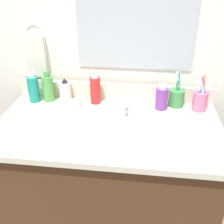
# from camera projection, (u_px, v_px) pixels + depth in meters

# --- Properties ---
(vanity_cabinet) EXTENTS (1.02, 0.54, 0.75)m
(vanity_cabinet) POSITION_uv_depth(u_px,v_px,m) (108.00, 189.00, 1.50)
(vanity_cabinet) COLOR #4C2D19
(vanity_cabinet) RESTS_ON ground_plane
(countertop) EXTENTS (1.07, 0.59, 0.03)m
(countertop) POSITION_uv_depth(u_px,v_px,m) (107.00, 127.00, 1.31)
(countertop) COLOR beige
(countertop) RESTS_ON vanity_cabinet
(backsplash) EXTENTS (1.07, 0.02, 0.09)m
(backsplash) POSITION_uv_depth(u_px,v_px,m) (115.00, 91.00, 1.53)
(backsplash) COLOR beige
(backsplash) RESTS_ON countertop
(back_wall) EXTENTS (2.17, 0.04, 1.30)m
(back_wall) POSITION_uv_depth(u_px,v_px,m) (116.00, 114.00, 1.67)
(back_wall) COLOR white
(back_wall) RESTS_ON ground_plane
(mirror_panel) EXTENTS (0.60, 0.01, 0.56)m
(mirror_panel) POSITION_uv_depth(u_px,v_px,m) (136.00, 14.00, 1.36)
(mirror_panel) COLOR #B2BCC6
(towel_ring) EXTENTS (0.10, 0.01, 0.10)m
(towel_ring) POSITION_uv_depth(u_px,v_px,m) (34.00, 33.00, 1.47)
(towel_ring) COLOR silver
(hand_towel) EXTENTS (0.11, 0.04, 0.22)m
(hand_towel) POSITION_uv_depth(u_px,v_px,m) (36.00, 56.00, 1.51)
(hand_towel) COLOR silver
(sink_basin) EXTENTS (0.39, 0.39, 0.11)m
(sink_basin) POSITION_uv_depth(u_px,v_px,m) (122.00, 138.00, 1.27)
(sink_basin) COLOR white
(sink_basin) RESTS_ON countertop
(faucet) EXTENTS (0.16, 0.10, 0.08)m
(faucet) POSITION_uv_depth(u_px,v_px,m) (125.00, 107.00, 1.41)
(faucet) COLOR silver
(faucet) RESTS_ON countertop
(bottle_lotion_white) EXTENTS (0.06, 0.06, 0.12)m
(bottle_lotion_white) POSITION_uv_depth(u_px,v_px,m) (65.00, 90.00, 1.52)
(bottle_lotion_white) COLOR white
(bottle_lotion_white) RESTS_ON countertop
(bottle_cream_purple) EXTENTS (0.06, 0.06, 0.13)m
(bottle_cream_purple) POSITION_uv_depth(u_px,v_px,m) (162.00, 98.00, 1.42)
(bottle_cream_purple) COLOR #7A3899
(bottle_cream_purple) RESTS_ON countertop
(bottle_spray_red) EXTENTS (0.05, 0.05, 0.18)m
(bottle_spray_red) POSITION_uv_depth(u_px,v_px,m) (95.00, 89.00, 1.47)
(bottle_spray_red) COLOR red
(bottle_spray_red) RESTS_ON countertop
(bottle_toner_green) EXTENTS (0.06, 0.06, 0.17)m
(bottle_toner_green) POSITION_uv_depth(u_px,v_px,m) (48.00, 88.00, 1.50)
(bottle_toner_green) COLOR #4C9E4C
(bottle_toner_green) RESTS_ON countertop
(bottle_mouthwash_teal) EXTENTS (0.06, 0.06, 0.16)m
(bottle_mouthwash_teal) POSITION_uv_depth(u_px,v_px,m) (33.00, 88.00, 1.49)
(bottle_mouthwash_teal) COLOR teal
(bottle_mouthwash_teal) RESTS_ON countertop
(cup_pink) EXTENTS (0.07, 0.08, 0.19)m
(cup_pink) POSITION_uv_depth(u_px,v_px,m) (200.00, 100.00, 1.41)
(cup_pink) COLOR #D16693
(cup_pink) RESTS_ON countertop
(cup_green) EXTENTS (0.08, 0.08, 0.19)m
(cup_green) POSITION_uv_depth(u_px,v_px,m) (176.00, 97.00, 1.46)
(cup_green) COLOR #3F8C47
(cup_green) RESTS_ON countertop
(soap_bar) EXTENTS (0.06, 0.04, 0.02)m
(soap_bar) POSITION_uv_depth(u_px,v_px,m) (75.00, 102.00, 1.49)
(soap_bar) COLOR white
(soap_bar) RESTS_ON countertop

